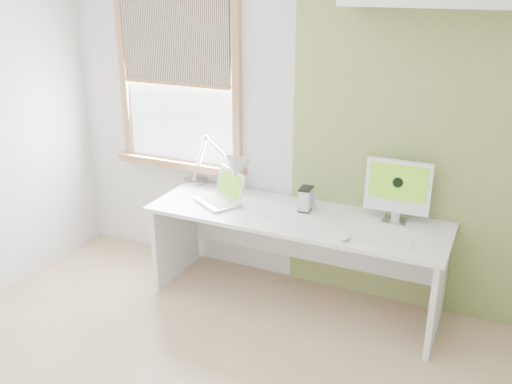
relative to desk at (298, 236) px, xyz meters
The scene contains 11 objects.
room 1.64m from the desk, 96.67° to the right, with size 4.04×3.54×2.64m.
accent_wall 1.17m from the desk, 19.68° to the left, with size 2.00×0.02×2.60m, color olive.
window 1.57m from the desk, 166.93° to the left, with size 1.20×0.14×1.42m.
desk is the anchor object (origin of this frame).
desk_lamp 0.76m from the desk, behind, with size 0.73×0.46×0.44m.
laptop 0.66m from the desk, behind, with size 0.44×0.42×0.24m.
phone_dock 0.27m from the desk, 67.42° to the left, with size 0.07×0.07×0.13m.
external_drive 0.29m from the desk, 64.41° to the left, with size 0.09×0.14×0.18m.
imac 0.82m from the desk, 12.07° to the left, with size 0.46×0.15×0.45m.
keyboard 0.74m from the desk, 19.49° to the right, with size 0.41×0.14×0.02m.
mouse 0.58m from the desk, 34.53° to the right, with size 0.07×0.11×0.03m, color white.
Camera 1 is at (1.50, -2.21, 2.38)m, focal length 39.94 mm.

